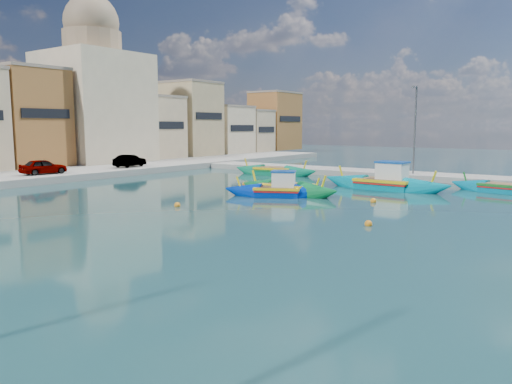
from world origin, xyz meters
TOP-DOWN VIEW (x-y plane):
  - ground at (0.00, 0.00)m, footprint 160.00×160.00m
  - east_quay at (18.00, 0.00)m, footprint 4.00×70.00m
  - north_quay at (0.00, 32.00)m, footprint 80.00×8.00m
  - north_townhouses at (6.68, 39.36)m, footprint 83.20×7.87m
  - church_block at (10.00, 40.00)m, footprint 10.00×10.00m
  - quay_street_lamp at (17.44, 6.00)m, footprint 1.18×0.16m
  - parked_cars at (-4.68, 30.50)m, footprint 23.70×2.26m
  - luzzu_turquoise_cabin at (9.43, 5.36)m, footprint 2.53×10.07m
  - luzzu_blue_cabin at (1.81, 9.72)m, footprint 4.90×7.38m
  - luzzu_cyan_mid at (13.63, 17.92)m, footprint 3.05×8.97m
  - luzzu_green at (2.98, 9.75)m, footprint 2.43×8.16m
  - luzzu_blue_south at (12.58, -2.08)m, footprint 2.93×7.94m
  - mooring_buoys at (3.57, 4.10)m, footprint 22.43×22.40m

SIDE VIEW (x-z plane):
  - ground at x=0.00m, z-range 0.00..0.00m
  - mooring_buoys at x=3.57m, z-range -0.10..0.26m
  - luzzu_blue_south at x=12.58m, z-range -0.89..1.35m
  - east_quay at x=18.00m, z-range 0.00..0.50m
  - luzzu_green at x=2.98m, z-range -1.00..1.54m
  - luzzu_cyan_mid at x=13.63m, z-range -1.03..1.57m
  - north_quay at x=0.00m, z-range 0.00..0.60m
  - luzzu_blue_cabin at x=1.81m, z-range -0.99..1.62m
  - luzzu_turquoise_cabin at x=9.43m, z-range -1.22..1.99m
  - parked_cars at x=-4.68m, z-range 0.59..1.88m
  - quay_street_lamp at x=17.44m, z-range 0.34..8.34m
  - north_townhouses at x=6.68m, z-range -0.10..10.09m
  - church_block at x=10.00m, z-range -1.14..17.96m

